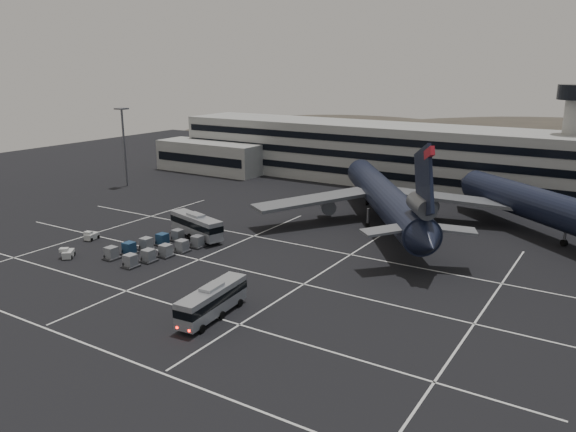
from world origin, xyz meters
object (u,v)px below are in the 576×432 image
object	(u,v)px
uld_cluster	(156,247)
tug_a	(91,236)
trijet_main	(385,198)
bus_near	(212,300)
bus_far	(196,225)

from	to	relation	value
uld_cluster	tug_a	bearing A→B (deg)	-176.81
trijet_main	bus_near	world-z (taller)	trijet_main
bus_far	uld_cluster	xyz separation A→B (m)	(-0.19, -9.18, -1.37)
trijet_main	bus_near	xyz separation A→B (m)	(-1.94, -45.22, -3.13)
bus_near	trijet_main	bearing A→B (deg)	82.67
bus_far	tug_a	xyz separation A→B (m)	(-14.03, -9.95, -1.62)
trijet_main	bus_far	world-z (taller)	trijet_main
bus_near	bus_far	distance (m)	30.95
uld_cluster	trijet_main	bearing A→B (deg)	53.62
bus_near	tug_a	world-z (taller)	bus_near
trijet_main	bus_far	distance (m)	33.14
bus_near	uld_cluster	size ratio (longest dim) A/B	0.73
tug_a	uld_cluster	world-z (taller)	uld_cluster
trijet_main	bus_near	bearing A→B (deg)	-127.43
bus_far	tug_a	bearing A→B (deg)	141.87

